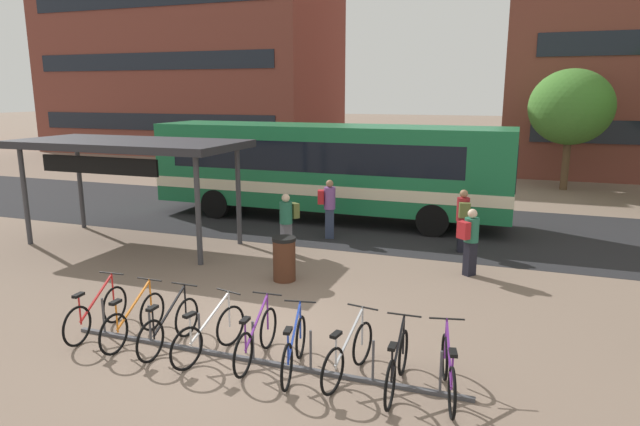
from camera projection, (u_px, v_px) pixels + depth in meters
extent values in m
plane|color=#7A6656|center=(255.00, 339.00, 9.74)|extent=(200.00, 200.00, 0.00)
cube|color=#232326|center=(381.00, 223.00, 18.35)|extent=(80.00, 7.20, 0.01)
cube|color=#196B3D|center=(328.00, 165.00, 18.56)|extent=(12.01, 2.60, 2.70)
cube|color=beige|center=(328.00, 184.00, 18.70)|extent=(12.03, 2.62, 0.36)
cube|color=black|center=(500.00, 136.00, 16.54)|extent=(1.01, 2.30, 0.40)
cube|color=black|center=(516.00, 165.00, 16.55)|extent=(0.09, 2.19, 1.40)
cube|color=black|center=(332.00, 150.00, 19.72)|extent=(9.84, 0.10, 0.97)
cube|color=black|center=(307.00, 157.00, 17.43)|extent=(9.84, 0.10, 0.97)
cylinder|color=black|center=(443.00, 206.00, 18.70)|extent=(1.00, 0.30, 1.00)
cylinder|color=black|center=(433.00, 220.00, 16.57)|extent=(1.00, 0.30, 1.00)
cylinder|color=black|center=(246.00, 192.00, 21.13)|extent=(1.00, 0.30, 1.00)
cylinder|color=black|center=(216.00, 204.00, 19.01)|extent=(1.00, 0.30, 1.00)
cube|color=#47474C|center=(254.00, 360.00, 8.89)|extent=(6.95, 0.11, 0.06)
cylinder|color=#47474C|center=(103.00, 317.00, 9.82)|extent=(0.04, 0.04, 0.70)
cylinder|color=#47474C|center=(150.00, 324.00, 9.49)|extent=(0.04, 0.04, 0.70)
cylinder|color=#47474C|center=(200.00, 333.00, 9.15)|extent=(0.04, 0.04, 0.70)
cylinder|color=#47474C|center=(253.00, 342.00, 8.82)|extent=(0.04, 0.04, 0.70)
cylinder|color=#47474C|center=(311.00, 352.00, 8.49)|extent=(0.04, 0.04, 0.70)
cylinder|color=#47474C|center=(373.00, 362.00, 8.16)|extent=(0.04, 0.04, 0.70)
cylinder|color=#47474C|center=(441.00, 374.00, 7.82)|extent=(0.04, 0.04, 0.70)
torus|color=black|center=(115.00, 305.00, 10.36)|extent=(0.08, 0.71, 0.70)
torus|color=black|center=(77.00, 326.00, 9.41)|extent=(0.08, 0.71, 0.70)
cube|color=red|center=(96.00, 298.00, 9.84)|extent=(0.09, 0.92, 0.58)
cylinder|color=red|center=(80.00, 310.00, 9.45)|extent=(0.03, 0.03, 0.55)
cube|color=black|center=(78.00, 295.00, 9.39)|extent=(0.11, 0.23, 0.05)
cylinder|color=red|center=(113.00, 289.00, 10.28)|extent=(0.03, 0.03, 0.65)
cylinder|color=black|center=(111.00, 273.00, 10.21)|extent=(0.52, 0.06, 0.03)
torus|color=black|center=(152.00, 312.00, 10.03)|extent=(0.05, 0.70, 0.70)
torus|color=black|center=(114.00, 334.00, 9.10)|extent=(0.05, 0.70, 0.70)
cube|color=orange|center=(133.00, 305.00, 9.52)|extent=(0.04, 0.92, 0.58)
cylinder|color=orange|center=(117.00, 317.00, 9.13)|extent=(0.03, 0.03, 0.55)
cube|color=black|center=(115.00, 302.00, 9.08)|extent=(0.10, 0.22, 0.05)
cylinder|color=orange|center=(150.00, 296.00, 9.95)|extent=(0.03, 0.03, 0.65)
cylinder|color=black|center=(149.00, 279.00, 9.88)|extent=(0.52, 0.03, 0.03)
torus|color=black|center=(187.00, 317.00, 9.77)|extent=(0.06, 0.70, 0.70)
torus|color=black|center=(150.00, 341.00, 8.84)|extent=(0.06, 0.70, 0.70)
cube|color=black|center=(169.00, 311.00, 9.26)|extent=(0.05, 0.92, 0.58)
cylinder|color=black|center=(153.00, 324.00, 8.88)|extent=(0.03, 0.03, 0.55)
cube|color=black|center=(152.00, 308.00, 8.82)|extent=(0.10, 0.22, 0.05)
cylinder|color=black|center=(185.00, 301.00, 9.69)|extent=(0.03, 0.03, 0.65)
cylinder|color=black|center=(184.00, 284.00, 9.62)|extent=(0.52, 0.04, 0.03)
torus|color=black|center=(231.00, 326.00, 9.43)|extent=(0.20, 0.70, 0.70)
torus|color=black|center=(187.00, 349.00, 8.59)|extent=(0.20, 0.70, 0.70)
cube|color=silver|center=(210.00, 318.00, 8.96)|extent=(0.24, 0.90, 0.58)
cylinder|color=silver|center=(190.00, 331.00, 8.61)|extent=(0.04, 0.04, 0.55)
cube|color=black|center=(190.00, 315.00, 8.56)|extent=(0.15, 0.24, 0.05)
cylinder|color=silver|center=(229.00, 309.00, 9.34)|extent=(0.04, 0.04, 0.65)
cylinder|color=black|center=(228.00, 292.00, 9.28)|extent=(0.51, 0.14, 0.03)
torus|color=black|center=(268.00, 328.00, 9.33)|extent=(0.08, 0.71, 0.70)
torus|color=black|center=(243.00, 355.00, 8.38)|extent=(0.08, 0.71, 0.70)
cube|color=#702893|center=(256.00, 322.00, 8.80)|extent=(0.08, 0.92, 0.58)
cylinder|color=#702893|center=(245.00, 336.00, 8.41)|extent=(0.03, 0.03, 0.55)
cube|color=black|center=(245.00, 320.00, 8.36)|extent=(0.11, 0.23, 0.05)
cylinder|color=#702893|center=(268.00, 311.00, 9.24)|extent=(0.03, 0.03, 0.65)
cylinder|color=black|center=(267.00, 294.00, 9.18)|extent=(0.52, 0.06, 0.03)
torus|color=black|center=(301.00, 337.00, 8.99)|extent=(0.17, 0.70, 0.70)
torus|color=black|center=(287.00, 367.00, 8.01)|extent=(0.17, 0.70, 0.70)
cube|color=#1E3DB2|center=(294.00, 332.00, 8.45)|extent=(0.20, 0.91, 0.58)
cylinder|color=#1E3DB2|center=(288.00, 347.00, 8.05)|extent=(0.03, 0.03, 0.55)
cube|color=black|center=(288.00, 331.00, 7.99)|extent=(0.14, 0.23, 0.05)
cylinder|color=#1E3DB2|center=(300.00, 320.00, 8.90)|extent=(0.04, 0.04, 0.65)
cylinder|color=black|center=(300.00, 301.00, 8.83)|extent=(0.52, 0.12, 0.03)
torus|color=black|center=(363.00, 344.00, 8.76)|extent=(0.16, 0.70, 0.70)
torus|color=black|center=(333.00, 371.00, 7.89)|extent=(0.16, 0.70, 0.70)
cube|color=#B7BABF|center=(349.00, 337.00, 8.27)|extent=(0.18, 0.91, 0.58)
cylinder|color=#B7BABF|center=(336.00, 352.00, 7.92)|extent=(0.03, 0.03, 0.55)
cube|color=black|center=(336.00, 335.00, 7.86)|extent=(0.13, 0.23, 0.05)
cylinder|color=#B7BABF|center=(362.00, 326.00, 8.67)|extent=(0.04, 0.04, 0.65)
cylinder|color=black|center=(363.00, 307.00, 8.61)|extent=(0.52, 0.11, 0.03)
torus|color=black|center=(403.00, 353.00, 8.46)|extent=(0.06, 0.70, 0.70)
torus|color=black|center=(390.00, 385.00, 7.51)|extent=(0.06, 0.70, 0.70)
cube|color=black|center=(398.00, 347.00, 7.93)|extent=(0.05, 0.92, 0.58)
cylinder|color=black|center=(392.00, 364.00, 7.55)|extent=(0.03, 0.03, 0.55)
cube|color=black|center=(392.00, 347.00, 7.49)|extent=(0.11, 0.22, 0.05)
cylinder|color=black|center=(404.00, 334.00, 8.37)|extent=(0.03, 0.03, 0.65)
cylinder|color=black|center=(404.00, 315.00, 8.30)|extent=(0.52, 0.04, 0.03)
torus|color=black|center=(445.00, 357.00, 8.31)|extent=(0.20, 0.70, 0.70)
torus|color=black|center=(452.00, 393.00, 7.33)|extent=(0.20, 0.70, 0.70)
cube|color=#702893|center=(449.00, 353.00, 7.77)|extent=(0.23, 0.90, 0.58)
cylinder|color=#702893|center=(452.00, 371.00, 7.37)|extent=(0.04, 0.04, 0.55)
cube|color=black|center=(453.00, 353.00, 7.31)|extent=(0.15, 0.24, 0.05)
cylinder|color=#702893|center=(446.00, 338.00, 8.23)|extent=(0.04, 0.04, 0.65)
cylinder|color=black|center=(447.00, 319.00, 8.16)|extent=(0.51, 0.14, 0.03)
cylinder|color=#38383D|center=(25.00, 197.00, 15.53)|extent=(0.14, 0.14, 2.77)
cylinder|color=#38383D|center=(198.00, 211.00, 13.64)|extent=(0.14, 0.14, 2.77)
cylinder|color=#38383D|center=(80.00, 185.00, 17.45)|extent=(0.14, 0.14, 2.77)
cylinder|color=#38383D|center=(238.00, 196.00, 15.56)|extent=(0.14, 0.14, 2.77)
cube|color=#28282D|center=(128.00, 144.00, 15.23)|extent=(6.47, 2.92, 0.20)
cube|color=black|center=(99.00, 165.00, 14.22)|extent=(3.62, 0.09, 0.44)
cube|color=black|center=(470.00, 258.00, 13.04)|extent=(0.32, 0.33, 0.83)
cylinder|color=#23664C|center=(472.00, 230.00, 12.89)|extent=(0.48, 0.48, 0.57)
sphere|color=beige|center=(473.00, 214.00, 12.80)|extent=(0.22, 0.22, 0.22)
cube|color=#B21E23|center=(464.00, 230.00, 12.75)|extent=(0.33, 0.32, 0.40)
cube|color=black|center=(461.00, 236.00, 14.97)|extent=(0.26, 0.30, 0.86)
cylinder|color=maroon|center=(463.00, 209.00, 14.81)|extent=(0.41, 0.41, 0.64)
sphere|color=#936B4C|center=(464.00, 194.00, 14.72)|extent=(0.22, 0.22, 0.22)
cube|color=#56602D|center=(465.00, 210.00, 14.55)|extent=(0.31, 0.24, 0.40)
cube|color=#2D3851|center=(330.00, 224.00, 16.35)|extent=(0.31, 0.27, 0.90)
cylinder|color=#7F4C93|center=(330.00, 198.00, 16.18)|extent=(0.43, 0.43, 0.64)
sphere|color=#936B4C|center=(330.00, 184.00, 16.09)|extent=(0.22, 0.22, 0.22)
cube|color=#B21E23|center=(321.00, 197.00, 16.18)|extent=(0.26, 0.32, 0.40)
cube|color=#565660|center=(286.00, 238.00, 14.81)|extent=(0.31, 0.33, 0.84)
cylinder|color=#23664C|center=(286.00, 213.00, 14.65)|extent=(0.47, 0.47, 0.58)
sphere|color=beige|center=(286.00, 198.00, 14.57)|extent=(0.22, 0.22, 0.22)
cube|color=#56602D|center=(294.00, 210.00, 14.80)|extent=(0.33, 0.31, 0.40)
cylinder|color=#4C2819|center=(284.00, 261.00, 12.67)|extent=(0.52, 0.52, 0.95)
cylinder|color=black|center=(284.00, 239.00, 12.56)|extent=(0.55, 0.55, 0.08)
cylinder|color=brown|center=(565.00, 165.00, 24.44)|extent=(0.32, 0.32, 2.25)
ellipsoid|color=#427A2D|center=(571.00, 107.00, 23.90)|extent=(3.55, 3.55, 3.27)
cube|color=brown|center=(192.00, 43.00, 40.18)|extent=(20.28, 10.36, 15.59)
cube|color=black|center=(153.00, 122.00, 36.57)|extent=(17.85, 0.06, 1.10)
cube|color=black|center=(149.00, 61.00, 35.73)|extent=(17.85, 0.06, 1.10)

